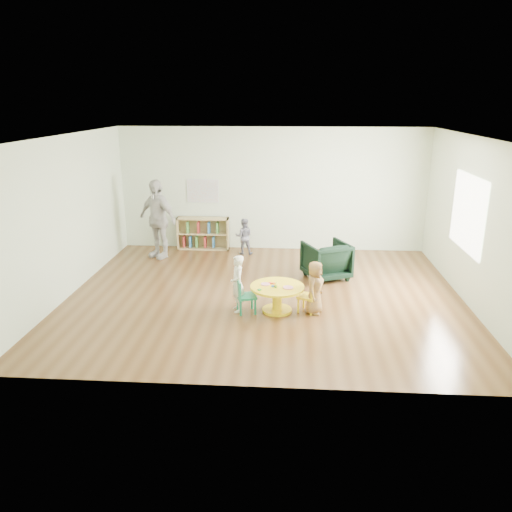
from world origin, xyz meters
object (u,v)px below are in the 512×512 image
at_px(armchair, 326,260).
at_px(kid_chair_left, 244,295).
at_px(activity_table, 277,294).
at_px(kid_chair_right, 310,296).
at_px(bookshelf, 203,233).
at_px(adult_caretaker, 157,219).
at_px(toddler, 244,236).
at_px(child_right, 315,288).
at_px(child_left, 237,284).

bearing_deg(armchair, kid_chair_left, 26.34).
bearing_deg(activity_table, kid_chair_right, 0.31).
bearing_deg(armchair, bookshelf, -58.34).
height_order(activity_table, adult_caretaker, adult_caretaker).
xyz_separation_m(kid_chair_right, armchair, (0.37, 1.68, 0.08)).
relative_size(kid_chair_left, toddler, 0.69).
distance_m(child_right, adult_caretaker, 4.41).
height_order(child_left, adult_caretaker, adult_caretaker).
bearing_deg(bookshelf, activity_table, -62.32).
height_order(bookshelf, toddler, toddler).
xyz_separation_m(activity_table, child_left, (-0.65, -0.03, 0.17)).
distance_m(kid_chair_left, adult_caretaker, 3.69).
relative_size(child_right, toddler, 1.08).
xyz_separation_m(armchair, child_right, (-0.30, -1.71, 0.08)).
bearing_deg(activity_table, child_right, -2.65).
xyz_separation_m(child_left, child_right, (1.27, 0.00, -0.04)).
relative_size(toddler, adult_caretaker, 0.48).
xyz_separation_m(kid_chair_right, bookshelf, (-2.39, 3.54, 0.08)).
bearing_deg(kid_chair_left, kid_chair_right, 78.05).
height_order(kid_chair_right, adult_caretaker, adult_caretaker).
height_order(bookshelf, adult_caretaker, adult_caretaker).
height_order(armchair, adult_caretaker, adult_caretaker).
relative_size(bookshelf, adult_caretaker, 0.69).
height_order(activity_table, kid_chair_left, kid_chair_left).
relative_size(activity_table, kid_chair_left, 1.57).
xyz_separation_m(bookshelf, toddler, (1.01, -0.36, 0.05)).
bearing_deg(kid_chair_right, child_right, -88.52).
relative_size(bookshelf, child_left, 1.25).
bearing_deg(child_left, kid_chair_right, 76.44).
bearing_deg(child_left, bookshelf, -176.57).
bearing_deg(toddler, adult_caretaker, 7.98).
xyz_separation_m(activity_table, bookshelf, (-1.86, 3.54, 0.06)).
bearing_deg(child_right, armchair, 9.38).
bearing_deg(toddler, activity_table, 102.36).
bearing_deg(armchair, adult_caretaker, -41.92).
distance_m(activity_table, armchair, 1.91).
height_order(child_right, toddler, child_right).
height_order(armchair, child_left, child_left).
bearing_deg(adult_caretaker, child_right, -10.18).
relative_size(kid_chair_right, bookshelf, 0.44).
height_order(kid_chair_left, armchair, armchair).
xyz_separation_m(kid_chair_right, adult_caretaker, (-3.26, 2.82, 0.58)).
bearing_deg(kid_chair_right, toddler, 47.81).
distance_m(kid_chair_right, child_right, 0.18).
xyz_separation_m(armchair, toddler, (-1.76, 1.49, 0.05)).
xyz_separation_m(bookshelf, adult_caretaker, (-0.87, -0.71, 0.50)).
bearing_deg(child_left, kid_chair_left, 43.26).
bearing_deg(activity_table, bookshelf, 117.68).
height_order(activity_table, child_right, child_right).
height_order(bookshelf, armchair, bookshelf).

